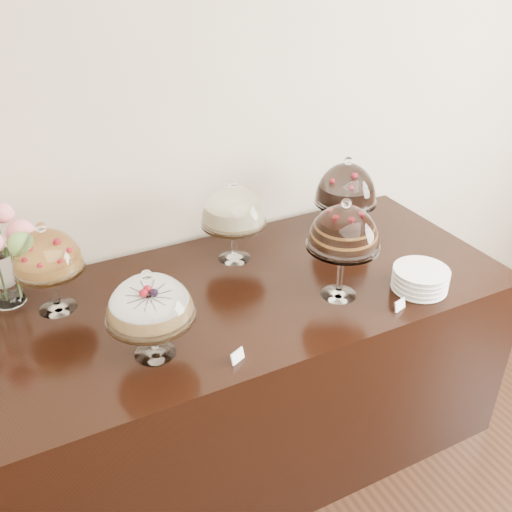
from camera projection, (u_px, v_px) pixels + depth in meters
name	position (u px, v px, depth m)	size (l,w,h in m)	color
wall_back	(257.00, 105.00, 2.64)	(5.00, 0.04, 3.00)	beige
display_counter	(251.00, 369.00, 2.63)	(2.20, 1.00, 0.90)	black
cake_stand_sugar_sponge	(150.00, 302.00, 1.93)	(0.31, 0.31, 0.35)	white
cake_stand_choco_layer	(344.00, 231.00, 2.21)	(0.29, 0.29, 0.43)	white
cake_stand_cheesecake	(233.00, 209.00, 2.49)	(0.29, 0.29, 0.39)	white
cake_stand_dark_choco	(346.00, 187.00, 2.69)	(0.30, 0.30, 0.40)	white
cake_stand_fruit_tart	(47.00, 255.00, 2.15)	(0.27, 0.27, 0.38)	white
flower_vase	(0.00, 248.00, 2.19)	(0.31, 0.31, 0.41)	white
plate_stack	(420.00, 279.00, 2.37)	(0.22, 0.22, 0.09)	white
price_card_left	(237.00, 356.00, 1.99)	(0.06, 0.01, 0.04)	white
price_card_right	(400.00, 305.00, 2.25)	(0.06, 0.01, 0.04)	white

